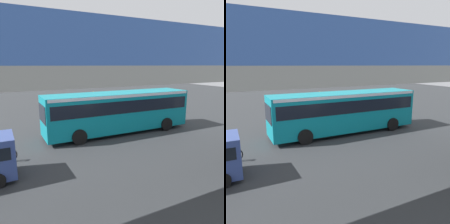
{
  "view_description": "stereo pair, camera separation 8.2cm",
  "coord_description": "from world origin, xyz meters",
  "views": [
    {
      "loc": [
        8.96,
        15.44,
        5.21
      ],
      "look_at": [
        1.17,
        0.07,
        1.6
      ],
      "focal_mm": 36.09,
      "sensor_mm": 36.0,
      "label": 1
    },
    {
      "loc": [
        8.88,
        15.48,
        5.21
      ],
      "look_at": [
        1.17,
        0.07,
        1.6
      ],
      "focal_mm": 36.09,
      "sensor_mm": 36.0,
      "label": 2
    }
  ],
  "objects": [
    {
      "name": "ground",
      "position": [
        0.0,
        0.0,
        0.0
      ],
      "size": [
        80.0,
        80.0,
        0.0
      ],
      "primitive_type": "plane",
      "color": "#2D3033"
    },
    {
      "name": "city_bus",
      "position": [
        0.76,
        0.44,
        1.88
      ],
      "size": [
        11.54,
        2.85,
        3.15
      ],
      "color": "#0C8493",
      "rests_on": "ground"
    },
    {
      "name": "pedestrian",
      "position": [
        3.78,
        -4.08,
        0.89
      ],
      "size": [
        0.38,
        0.38,
        1.79
      ],
      "color": "#2D2D38",
      "rests_on": "ground"
    },
    {
      "name": "traffic_sign",
      "position": [
        1.16,
        -3.52,
        1.89
      ],
      "size": [
        0.08,
        0.6,
        2.8
      ],
      "color": "slate",
      "rests_on": "ground"
    },
    {
      "name": "lane_dash_leftmost",
      "position": [
        -4.0,
        -3.41,
        0.0
      ],
      "size": [
        2.0,
        0.2,
        0.01
      ],
      "primitive_type": "cube",
      "color": "silver",
      "rests_on": "ground"
    },
    {
      "name": "lane_dash_left",
      "position": [
        0.0,
        -3.41,
        0.0
      ],
      "size": [
        2.0,
        0.2,
        0.01
      ],
      "primitive_type": "cube",
      "color": "silver",
      "rests_on": "ground"
    },
    {
      "name": "lane_dash_centre",
      "position": [
        4.0,
        -3.41,
        0.0
      ],
      "size": [
        2.0,
        0.2,
        0.01
      ],
      "primitive_type": "cube",
      "color": "silver",
      "rests_on": "ground"
    }
  ]
}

